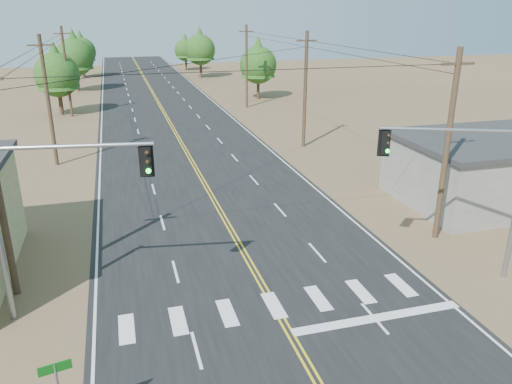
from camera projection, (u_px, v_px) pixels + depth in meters
name	position (u px, v px, depth m)	size (l,w,h in m)	color
road	(192.00, 161.00, 40.74)	(15.00, 200.00, 0.02)	black
utility_pole_left_mid	(48.00, 101.00, 38.09)	(1.80, 0.30, 10.00)	#4C3826
utility_pole_left_far	(67.00, 71.00, 56.16)	(1.80, 0.30, 10.00)	#4C3826
utility_pole_right_near	(447.00, 146.00, 25.41)	(1.80, 0.30, 10.00)	#4C3826
utility_pole_right_mid	(305.00, 89.00, 43.48)	(1.80, 0.30, 10.00)	#4C3826
utility_pole_right_far	(247.00, 66.00, 61.55)	(1.80, 0.30, 10.00)	#4C3826
signal_mast_left	(42.00, 203.00, 18.54)	(6.07, 1.26, 7.22)	gray
signal_mast_right	(478.00, 177.00, 21.67)	(5.91, 2.56, 7.05)	gray
tree_left_near	(56.00, 70.00, 57.01)	(5.04, 5.04, 8.40)	#3F2D1E
tree_left_mid	(74.00, 53.00, 73.92)	(5.49, 5.49, 9.16)	#3F2D1E
tree_left_far	(81.00, 49.00, 89.26)	(4.98, 4.98, 8.30)	#3F2D1E
tree_right_near	(258.00, 61.00, 67.56)	(4.99, 4.99, 8.32)	#3F2D1E
tree_right_mid	(200.00, 47.00, 89.00)	(5.35, 5.35, 8.92)	#3F2D1E
tree_right_far	(185.00, 48.00, 100.31)	(4.37, 4.37, 7.28)	#3F2D1E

